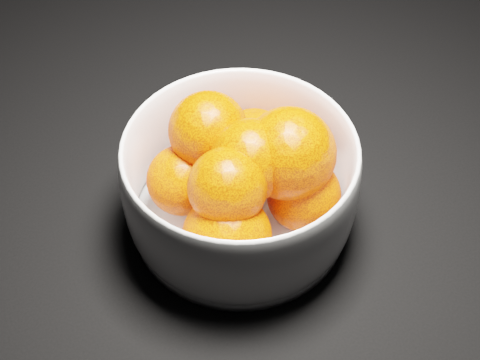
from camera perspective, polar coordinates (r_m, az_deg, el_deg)
name	(u,v)px	position (r m, az deg, el deg)	size (l,w,h in m)	color
bowl	(240,184)	(0.55, 0.00, -0.33)	(0.19, 0.19, 0.09)	silver
orange_pile	(246,173)	(0.54, 0.50, 0.60)	(0.15, 0.15, 0.11)	#F64304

